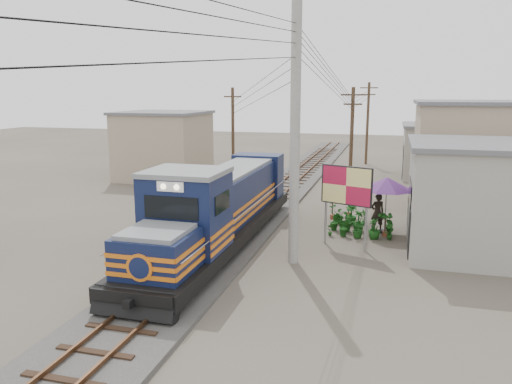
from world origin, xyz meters
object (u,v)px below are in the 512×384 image
(billboard, at_px, (346,188))
(vendor, at_px, (377,212))
(locomotive, at_px, (219,210))
(market_umbrella, at_px, (387,184))

(billboard, distance_m, vendor, 3.69)
(vendor, bearing_deg, billboard, 42.08)
(locomotive, distance_m, vendor, 8.01)
(locomotive, relative_size, billboard, 4.30)
(billboard, distance_m, market_umbrella, 3.29)
(locomotive, xyz_separation_m, vendor, (6.59, 4.49, -0.75))
(billboard, height_order, market_umbrella, billboard)
(market_umbrella, xyz_separation_m, vendor, (-0.38, 0.17, -1.46))
(billboard, bearing_deg, vendor, 86.74)
(locomotive, bearing_deg, market_umbrella, 31.81)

